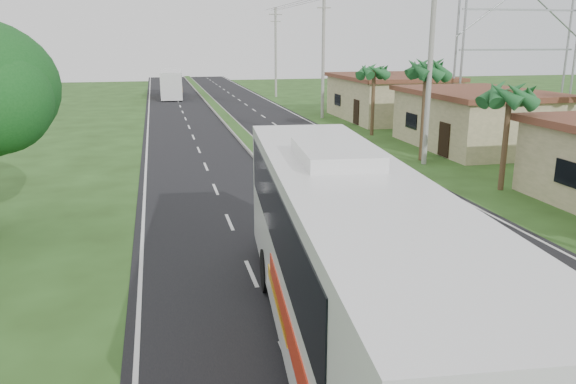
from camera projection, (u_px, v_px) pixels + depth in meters
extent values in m
plane|color=#284318|center=(440.00, 346.00, 12.71)|extent=(180.00, 180.00, 0.00)
cube|color=black|center=(268.00, 164.00, 31.50)|extent=(14.00, 160.00, 0.02)
cube|color=gray|center=(268.00, 162.00, 31.48)|extent=(1.20, 160.00, 0.17)
cube|color=#284318|center=(268.00, 161.00, 31.46)|extent=(0.95, 160.00, 0.02)
cube|color=silver|center=(146.00, 170.00, 30.03)|extent=(0.12, 160.00, 0.01)
cube|color=silver|center=(380.00, 158.00, 32.98)|extent=(0.12, 160.00, 0.01)
cube|color=tan|center=(476.00, 121.00, 36.03)|extent=(7.00, 10.00, 3.35)
cube|color=#54301D|center=(478.00, 93.00, 35.55)|extent=(7.60, 10.60, 0.32)
cube|color=tan|center=(389.00, 99.00, 49.17)|extent=(8.00, 11.00, 3.50)
cube|color=#54301D|center=(390.00, 77.00, 48.67)|extent=(8.60, 11.60, 0.32)
cylinder|color=#473321|center=(505.00, 141.00, 25.45)|extent=(0.26, 0.26, 4.60)
cylinder|color=#473321|center=(424.00, 113.00, 31.80)|extent=(0.26, 0.26, 5.40)
cylinder|color=#473321|center=(373.00, 102.00, 40.44)|extent=(0.26, 0.26, 4.80)
cylinder|color=gray|center=(431.00, 54.00, 29.93)|extent=(0.28, 0.28, 12.00)
cylinder|color=gray|center=(323.00, 55.00, 48.86)|extent=(0.28, 0.28, 11.00)
cube|color=gray|center=(324.00, 8.00, 47.84)|extent=(1.20, 0.10, 0.10)
cylinder|color=gray|center=(276.00, 53.00, 67.72)|extent=(0.28, 0.28, 10.50)
cube|color=gray|center=(276.00, 14.00, 66.56)|extent=(1.60, 0.12, 0.12)
cube|color=gray|center=(276.00, 21.00, 66.77)|extent=(1.20, 0.10, 0.10)
cylinder|color=gray|center=(463.00, 50.00, 42.61)|extent=(0.18, 0.18, 12.00)
cylinder|color=gray|center=(576.00, 50.00, 44.81)|extent=(0.18, 0.18, 12.00)
cylinder|color=gray|center=(456.00, 50.00, 43.55)|extent=(0.18, 0.18, 12.00)
cylinder|color=gray|center=(567.00, 49.00, 45.75)|extent=(0.18, 0.18, 12.00)
cube|color=gray|center=(517.00, 50.00, 44.18)|extent=(10.00, 0.14, 0.14)
cube|color=gray|center=(521.00, 10.00, 43.40)|extent=(10.00, 0.14, 0.14)
cube|color=white|center=(348.00, 259.00, 11.61)|extent=(4.15, 13.94, 3.61)
cube|color=black|center=(341.00, 213.00, 12.06)|extent=(3.94, 11.21, 1.44)
cube|color=red|center=(364.00, 323.00, 10.48)|extent=(3.46, 6.20, 0.63)
cube|color=#FFAD15|center=(343.00, 297.00, 12.20)|extent=(3.22, 3.69, 0.29)
cube|color=white|center=(335.00, 153.00, 12.41)|extent=(1.86, 2.89, 0.32)
cylinder|color=black|center=(268.00, 270.00, 15.39)|extent=(0.48, 1.22, 1.19)
cylinder|color=black|center=(360.00, 266.00, 15.73)|extent=(0.48, 1.22, 1.19)
cube|color=silver|center=(172.00, 83.00, 67.90)|extent=(2.89, 11.14, 3.07)
cube|color=black|center=(171.00, 75.00, 68.12)|extent=(2.81, 8.26, 1.04)
cube|color=orange|center=(172.00, 89.00, 67.14)|extent=(2.68, 5.38, 0.34)
cylinder|color=black|center=(162.00, 97.00, 63.70)|extent=(0.33, 0.93, 0.92)
cylinder|color=black|center=(181.00, 97.00, 64.08)|extent=(0.33, 0.93, 0.92)
cylinder|color=black|center=(164.00, 91.00, 71.90)|extent=(0.33, 0.93, 0.92)
cylinder|color=black|center=(181.00, 91.00, 72.28)|extent=(0.33, 0.93, 0.92)
imported|color=black|center=(281.00, 225.00, 19.36)|extent=(1.82, 0.82, 1.06)
imported|color=maroon|center=(281.00, 203.00, 19.15)|extent=(0.63, 0.47, 1.56)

